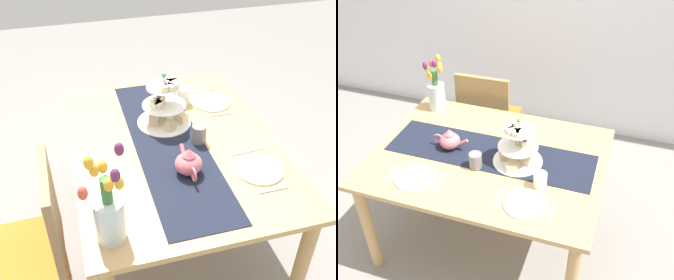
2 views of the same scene
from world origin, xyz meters
TOP-DOWN VIEW (x-y plane):
  - ground_plane at (0.00, 0.00)m, footprint 8.00×8.00m
  - dining_table at (0.00, 0.00)m, footprint 1.41×1.06m
  - chair_left at (-0.29, 0.76)m, footprint 0.43×0.43m
  - table_runner at (0.00, 0.03)m, footprint 1.29×0.36m
  - tiered_cake_stand at (0.18, -0.00)m, footprint 0.30×0.30m
  - teapot at (-0.26, 0.00)m, footprint 0.24×0.13m
  - tulip_vase at (-0.55, 0.41)m, footprint 0.14×0.18m
  - dinner_plate_left at (-0.33, -0.33)m, footprint 0.23×0.23m
  - fork_left at (-0.47, -0.33)m, footprint 0.02×0.15m
  - knife_left at (-0.18, -0.33)m, footprint 0.02×0.17m
  - dinner_plate_right at (0.33, -0.33)m, footprint 0.23×0.23m
  - fork_right at (0.18, -0.33)m, footprint 0.02×0.15m
  - knife_right at (0.47, -0.33)m, footprint 0.02×0.17m
  - mug_grey at (-0.03, -0.13)m, footprint 0.08×0.08m
  - mug_white_text at (0.37, -0.17)m, footprint 0.08×0.08m

SIDE VIEW (x-z plane):
  - ground_plane at x=0.00m, z-range 0.00..0.00m
  - chair_left at x=-0.29m, z-range 0.05..0.96m
  - dining_table at x=0.00m, z-range 0.26..0.99m
  - table_runner at x=0.00m, z-range 0.73..0.73m
  - fork_left at x=-0.47m, z-range 0.73..0.74m
  - knife_left at x=-0.18m, z-range 0.73..0.74m
  - fork_right at x=0.18m, z-range 0.73..0.74m
  - knife_right at x=0.47m, z-range 0.73..0.74m
  - dinner_plate_left at x=-0.33m, z-range 0.73..0.74m
  - dinner_plate_right at x=0.33m, z-range 0.73..0.74m
  - mug_white_text at x=0.37m, z-range 0.73..0.82m
  - mug_grey at x=-0.03m, z-range 0.73..0.83m
  - teapot at x=-0.26m, z-range 0.72..0.86m
  - tiered_cake_stand at x=0.18m, z-range 0.68..0.99m
  - tulip_vase at x=-0.55m, z-range 0.66..1.08m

